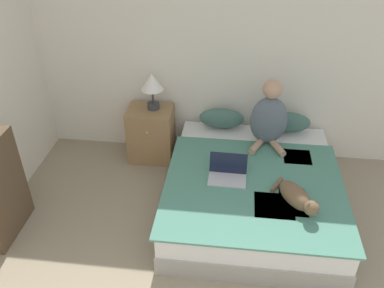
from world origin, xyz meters
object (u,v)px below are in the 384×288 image
(person_sitting, at_px, (269,117))
(pillow_near, at_px, (222,118))
(bed, at_px, (252,191))
(pillow_far, at_px, (287,122))
(table_lamp, at_px, (152,84))
(nightstand, at_px, (151,134))
(cat_tabby, at_px, (297,197))
(laptop_open, at_px, (228,174))

(person_sitting, bearing_deg, pillow_near, 152.02)
(bed, relative_size, pillow_far, 3.78)
(bed, height_order, table_lamp, table_lamp)
(person_sitting, bearing_deg, nightstand, 171.68)
(bed, height_order, cat_tabby, cat_tabby)
(person_sitting, relative_size, nightstand, 1.14)
(bed, bearing_deg, pillow_near, 113.63)
(pillow_near, height_order, person_sitting, person_sitting)
(laptop_open, distance_m, nightstand, 1.27)
(person_sitting, bearing_deg, bed, -103.08)
(pillow_near, distance_m, table_lamp, 0.87)
(person_sitting, distance_m, laptop_open, 0.81)
(bed, xyz_separation_m, cat_tabby, (0.36, -0.41, 0.31))
(bed, relative_size, laptop_open, 5.33)
(person_sitting, height_order, table_lamp, person_sitting)
(bed, bearing_deg, pillow_far, 66.43)
(pillow_near, xyz_separation_m, person_sitting, (0.50, -0.27, 0.20))
(pillow_far, bearing_deg, cat_tabby, -90.31)
(laptop_open, height_order, table_lamp, table_lamp)
(pillow_far, xyz_separation_m, laptop_open, (-0.62, -0.93, -0.07))
(cat_tabby, xyz_separation_m, nightstand, (-1.54, 1.17, -0.20))
(pillow_far, distance_m, table_lamp, 1.56)
(pillow_near, relative_size, laptop_open, 1.41)
(laptop_open, bearing_deg, table_lamp, 135.97)
(pillow_near, height_order, pillow_far, same)
(cat_tabby, bearing_deg, pillow_far, 147.43)
(nightstand, bearing_deg, table_lamp, 35.04)
(bed, bearing_deg, cat_tabby, -48.50)
(bed, height_order, nightstand, nightstand)
(pillow_far, xyz_separation_m, table_lamp, (-1.51, -0.05, 0.40))
(bed, distance_m, table_lamp, 1.57)
(pillow_near, xyz_separation_m, nightstand, (-0.81, -0.07, -0.22))
(pillow_far, relative_size, laptop_open, 1.41)
(pillow_far, bearing_deg, nightstand, -177.27)
(pillow_near, distance_m, pillow_far, 0.73)
(pillow_near, xyz_separation_m, laptop_open, (0.11, -0.93, -0.07))
(laptop_open, bearing_deg, pillow_near, 97.84)
(pillow_near, relative_size, nightstand, 0.79)
(bed, bearing_deg, person_sitting, 76.92)
(laptop_open, height_order, nightstand, laptop_open)
(bed, xyz_separation_m, pillow_far, (0.37, 0.84, 0.33))
(bed, distance_m, nightstand, 1.41)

